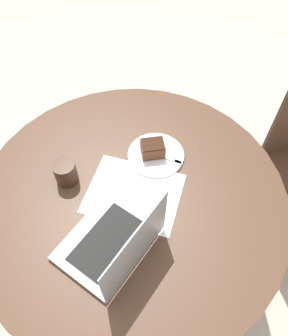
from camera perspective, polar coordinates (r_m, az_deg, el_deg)
The scene contains 8 objects.
ground_plane at distance 1.82m, azimuth -1.52°, elevation -15.92°, with size 12.00×12.00×0.00m, color #B7AD9E.
dining_table at distance 1.31m, azimuth -2.06°, elevation -7.64°, with size 1.13×1.13×0.70m.
paper_document at distance 1.19m, azimuth -1.82°, elevation -4.24°, with size 0.41×0.38×0.00m.
plate at distance 1.28m, azimuth 2.09°, elevation 2.26°, with size 0.22×0.22×0.01m.
cake_slice at distance 1.25m, azimuth 1.53°, elevation 3.40°, with size 0.09×0.07×0.06m.
fork at distance 1.26m, azimuth 3.72°, elevation 1.88°, with size 0.15×0.11×0.00m.
coffee_glass at distance 1.21m, azimuth -13.51°, elevation -0.74°, with size 0.08×0.08×0.09m.
laptop at distance 1.06m, azimuth -5.24°, elevation -12.93°, with size 0.38×0.39×0.24m.
Camera 1 is at (-0.04, -0.61, 1.72)m, focal length 35.00 mm.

